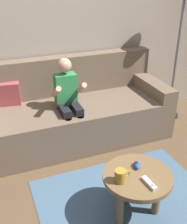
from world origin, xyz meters
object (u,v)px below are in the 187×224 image
(person_seated_on_couch, at_px, (68,100))
(nunchuk_blue, at_px, (137,165))
(coffee_table, at_px, (137,182))
(couch, at_px, (72,113))
(game_remote_white_near_edge, at_px, (149,183))
(coffee_mug, at_px, (121,176))

(person_seated_on_couch, distance_m, nunchuk_blue, 1.05)
(coffee_table, bearing_deg, couch, 94.10)
(game_remote_white_near_edge, bearing_deg, nunchuk_blue, 85.39)
(person_seated_on_couch, height_order, nunchuk_blue, person_seated_on_couch)
(person_seated_on_couch, distance_m, coffee_table, 1.13)
(coffee_mug, bearing_deg, nunchuk_blue, 28.04)
(game_remote_white_near_edge, bearing_deg, coffee_table, 98.67)
(person_seated_on_couch, relative_size, coffee_table, 1.86)
(game_remote_white_near_edge, height_order, nunchuk_blue, nunchuk_blue)
(coffee_mug, bearing_deg, coffee_table, 9.56)
(game_remote_white_near_edge, bearing_deg, coffee_mug, 148.49)
(coffee_table, bearing_deg, coffee_mug, -170.44)
(couch, relative_size, game_remote_white_near_edge, 14.42)
(couch, xyz_separation_m, coffee_mug, (-0.06, -1.29, 0.14))
(game_remote_white_near_edge, bearing_deg, couch, 94.53)
(nunchuk_blue, bearing_deg, person_seated_on_couch, 101.98)
(couch, xyz_separation_m, game_remote_white_near_edge, (0.11, -1.40, 0.10))
(couch, height_order, coffee_mug, couch)
(person_seated_on_couch, relative_size, game_remote_white_near_edge, 6.64)
(game_remote_white_near_edge, xyz_separation_m, nunchuk_blue, (0.02, 0.20, 0.01))
(coffee_table, bearing_deg, person_seated_on_couch, 99.38)
(coffee_table, height_order, coffee_mug, coffee_mug)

